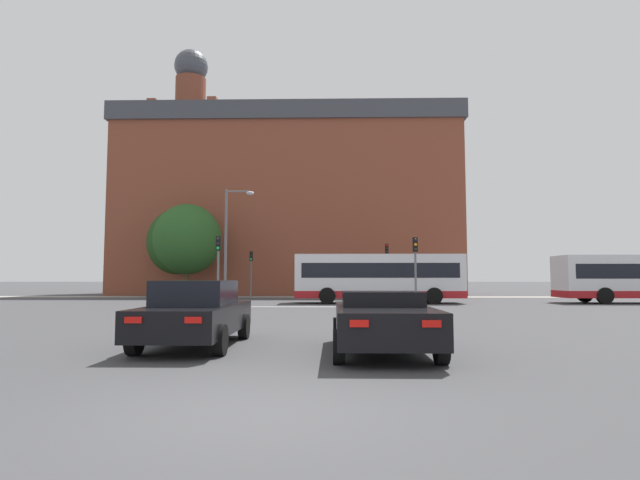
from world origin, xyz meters
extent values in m
plane|color=#3D3D3F|center=(0.00, 0.00, 0.00)|extent=(400.00, 400.00, 0.00)
cube|color=silver|center=(0.00, 21.47, 0.00)|extent=(8.68, 0.30, 0.01)
cube|color=gray|center=(0.00, 35.67, 0.01)|extent=(69.65, 2.50, 0.01)
cube|color=brown|center=(-3.23, 43.80, 8.03)|extent=(32.43, 10.93, 16.05)
cube|color=#42444C|center=(-3.23, 43.80, 16.92)|extent=(33.08, 11.37, 1.73)
cube|color=brown|center=(-17.11, 42.96, 18.69)|extent=(0.90, 0.90, 1.82)
cube|color=brown|center=(-10.93, 42.57, 18.69)|extent=(0.90, 0.90, 1.82)
cube|color=brown|center=(-5.99, 46.42, 18.69)|extent=(0.90, 0.90, 1.82)
cube|color=brown|center=(-0.85, 46.52, 18.69)|extent=(0.90, 0.90, 1.82)
cube|color=brown|center=(4.65, 44.04, 18.69)|extent=(0.90, 0.90, 1.82)
cube|color=brown|center=(9.95, 45.93, 18.69)|extent=(0.90, 0.90, 1.82)
cylinder|color=brown|center=(-13.49, 43.80, 19.95)|extent=(3.06, 3.06, 4.33)
sphere|color=#42444C|center=(-13.49, 43.80, 23.39)|extent=(3.40, 3.40, 3.40)
cube|color=black|center=(-2.23, 5.66, 0.64)|extent=(1.82, 4.54, 0.63)
cube|color=black|center=(-2.23, 5.62, 1.23)|extent=(1.56, 2.04, 0.56)
cylinder|color=black|center=(-3.11, 7.07, 0.32)|extent=(0.22, 0.64, 0.64)
cylinder|color=black|center=(-1.36, 7.07, 0.32)|extent=(0.22, 0.64, 0.64)
cylinder|color=black|center=(-3.11, 4.25, 0.32)|extent=(0.22, 0.64, 0.64)
cylinder|color=black|center=(-1.36, 4.25, 0.32)|extent=(0.22, 0.64, 0.64)
cube|color=red|center=(-2.80, 3.37, 0.79)|extent=(0.32, 0.05, 0.12)
cube|color=red|center=(-1.67, 3.37, 0.79)|extent=(0.32, 0.05, 0.12)
cube|color=black|center=(1.97, 4.67, 0.65)|extent=(1.97, 4.31, 0.66)
cube|color=black|center=(1.97, 4.78, 1.13)|extent=(1.68, 1.30, 0.31)
cylinder|color=black|center=(1.05, 6.01, 0.32)|extent=(0.22, 0.64, 0.64)
cylinder|color=black|center=(2.91, 6.00, 0.32)|extent=(0.22, 0.64, 0.64)
cylinder|color=black|center=(1.03, 3.34, 0.32)|extent=(0.22, 0.64, 0.64)
cylinder|color=black|center=(2.89, 3.33, 0.32)|extent=(0.22, 0.64, 0.64)
cube|color=red|center=(1.36, 2.50, 0.81)|extent=(0.32, 0.05, 0.12)
cube|color=red|center=(2.56, 2.50, 0.81)|extent=(0.32, 0.05, 0.12)
cube|color=silver|center=(3.90, 25.57, 1.69)|extent=(10.39, 2.59, 2.68)
cube|color=#AD191E|center=(3.90, 25.57, 0.57)|extent=(10.41, 2.61, 0.44)
cube|color=black|center=(3.90, 25.57, 2.03)|extent=(9.56, 2.62, 0.90)
cylinder|color=black|center=(7.12, 26.81, 0.50)|extent=(1.00, 0.28, 1.00)
cylinder|color=black|center=(7.12, 24.33, 0.50)|extent=(1.00, 0.28, 1.00)
cylinder|color=black|center=(0.68, 26.81, 0.50)|extent=(1.00, 0.28, 1.00)
cylinder|color=black|center=(0.68, 24.33, 0.50)|extent=(1.00, 0.28, 1.00)
cylinder|color=black|center=(17.44, 27.04, 0.50)|extent=(1.00, 0.28, 1.00)
cylinder|color=black|center=(17.44, 24.66, 0.50)|extent=(1.00, 0.28, 1.00)
cylinder|color=slate|center=(-5.36, 21.66, 1.54)|extent=(0.12, 0.12, 3.08)
cube|color=black|center=(-5.36, 21.66, 3.48)|extent=(0.26, 0.20, 0.80)
sphere|color=black|center=(-5.36, 21.53, 3.74)|extent=(0.17, 0.17, 0.17)
sphere|color=black|center=(-5.36, 21.53, 3.48)|extent=(0.17, 0.17, 0.17)
sphere|color=#1ED14C|center=(-5.36, 21.53, 3.23)|extent=(0.17, 0.17, 0.17)
cylinder|color=slate|center=(5.47, 34.65, 1.77)|extent=(0.12, 0.12, 3.55)
cube|color=black|center=(5.47, 34.65, 3.95)|extent=(0.26, 0.20, 0.80)
sphere|color=red|center=(5.47, 34.52, 4.21)|extent=(0.17, 0.17, 0.17)
sphere|color=black|center=(5.47, 34.52, 3.95)|extent=(0.17, 0.17, 0.17)
sphere|color=black|center=(5.47, 34.52, 3.69)|extent=(0.17, 0.17, 0.17)
cylinder|color=slate|center=(5.60, 21.86, 1.51)|extent=(0.12, 0.12, 3.02)
cube|color=black|center=(5.60, 21.86, 3.42)|extent=(0.26, 0.20, 0.80)
sphere|color=black|center=(5.60, 21.73, 3.68)|extent=(0.17, 0.17, 0.17)
sphere|color=orange|center=(5.60, 21.73, 3.42)|extent=(0.17, 0.17, 0.17)
sphere|color=black|center=(5.60, 21.73, 3.17)|extent=(0.17, 0.17, 0.17)
cylinder|color=slate|center=(-5.67, 35.17, 1.49)|extent=(0.12, 0.12, 2.98)
cube|color=black|center=(-5.67, 35.17, 3.38)|extent=(0.26, 0.20, 0.80)
sphere|color=black|center=(-5.67, 35.04, 3.63)|extent=(0.17, 0.17, 0.17)
sphere|color=black|center=(-5.67, 35.04, 3.38)|extent=(0.17, 0.17, 0.17)
sphere|color=#1ED14C|center=(-5.67, 35.04, 3.12)|extent=(0.17, 0.17, 0.17)
cylinder|color=slate|center=(-5.62, 24.80, 3.56)|extent=(0.16, 0.16, 7.12)
cylinder|color=slate|center=(-4.88, 24.80, 6.97)|extent=(1.49, 0.10, 0.10)
ellipsoid|color=#B2B2B7|center=(-4.13, 24.80, 6.87)|extent=(0.50, 0.36, 0.22)
cylinder|color=brown|center=(2.94, 35.96, 0.43)|extent=(0.13, 0.13, 0.85)
cylinder|color=brown|center=(2.85, 35.81, 0.43)|extent=(0.13, 0.13, 0.85)
cube|color=#B21E23|center=(2.89, 35.89, 1.19)|extent=(0.39, 0.46, 0.67)
sphere|color=tan|center=(2.89, 35.89, 1.65)|extent=(0.26, 0.26, 0.26)
cylinder|color=#4C3823|center=(-12.83, 39.32, 1.16)|extent=(0.36, 0.36, 2.32)
ellipsoid|color=#234C1E|center=(-12.83, 39.32, 4.85)|extent=(5.97, 5.97, 6.26)
cylinder|color=#4C3823|center=(-11.10, 35.48, 1.22)|extent=(0.36, 0.36, 2.44)
ellipsoid|color=#285623|center=(-11.10, 35.48, 4.82)|extent=(5.62, 5.62, 5.90)
camera|label=1|loc=(0.88, -5.91, 1.57)|focal=28.00mm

